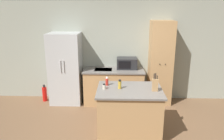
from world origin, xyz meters
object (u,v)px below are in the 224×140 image
Objects in this scene: spice_bottle_short_red at (104,87)px; spice_bottle_amber_oil at (107,81)px; fire_extinguisher at (45,94)px; pantry_cabinet at (160,63)px; microwave at (127,63)px; spice_bottle_tall_dark at (120,84)px; refrigerator at (66,69)px; knife_block at (155,85)px.

spice_bottle_amber_oil is at bearing 79.00° from spice_bottle_short_red.
pantry_cabinet is at bearing 0.75° from fire_extinguisher.
microwave reaches higher than spice_bottle_short_red.
microwave is at bearing 176.19° from pantry_cabinet.
spice_bottle_amber_oil is at bearing -134.76° from pantry_cabinet.
spice_bottle_tall_dark is (-0.18, -1.54, -0.03)m from microwave.
refrigerator reaches higher than knife_block.
refrigerator is 2.43m from pantry_cabinet.
spice_bottle_tall_dark reaches higher than spice_bottle_amber_oil.
knife_block is at bearing -4.04° from spice_bottle_short_red.
microwave is at bearing 83.17° from spice_bottle_tall_dark.
refrigerator reaches higher than spice_bottle_amber_oil.
knife_block reaches higher than spice_bottle_tall_dark.
spice_bottle_tall_dark is at bearing -96.83° from microwave.
spice_bottle_amber_oil is at bearing 162.77° from knife_block.
knife_block is 0.76× the size of fire_extinguisher.
refrigerator is 10.62× the size of spice_bottle_amber_oil.
microwave is 1.71m from knife_block.
microwave is (-0.85, 0.06, -0.02)m from pantry_cabinet.
fire_extinguisher is at bearing 144.12° from spice_bottle_amber_oil.
knife_block reaches higher than spice_bottle_short_red.
refrigerator is at bearing -178.73° from pantry_cabinet.
spice_bottle_tall_dark is at bearing -35.33° from spice_bottle_amber_oil.
spice_bottle_tall_dark is at bearing -124.94° from pantry_cabinet.
pantry_cabinet is 1.81m from spice_bottle_tall_dark.
spice_bottle_short_red is at bearing -101.00° from spice_bottle_amber_oil.
knife_block is at bearing -73.99° from microwave.
fire_extinguisher is at bearing 144.19° from spice_bottle_tall_dark.
knife_block is at bearing -30.18° from fire_extinguisher.
spice_bottle_short_red is at bearing -131.30° from pantry_cabinet.
spice_bottle_amber_oil is (-0.44, -1.36, -0.04)m from microwave.
pantry_cabinet is at bearing 55.06° from spice_bottle_tall_dark.
pantry_cabinet is 20.34× the size of spice_bottle_short_red.
refrigerator reaches higher than spice_bottle_tall_dark.
fire_extinguisher is at bearing 139.06° from spice_bottle_short_red.
spice_bottle_tall_dark is (1.39, -1.43, 0.10)m from refrigerator.
pantry_cabinet is 2.02m from spice_bottle_short_red.
refrigerator is at bearing 126.70° from spice_bottle_short_red.
spice_bottle_tall_dark is 0.30m from spice_bottle_short_red.
spice_bottle_amber_oil is at bearing -35.88° from fire_extinguisher.
spice_bottle_amber_oil is (-0.91, 0.28, -0.05)m from knife_block.
pantry_cabinet is at bearing 1.27° from refrigerator.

